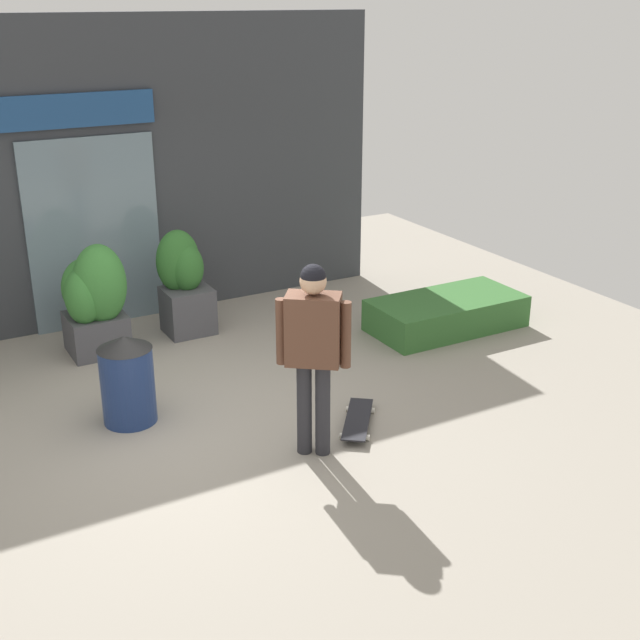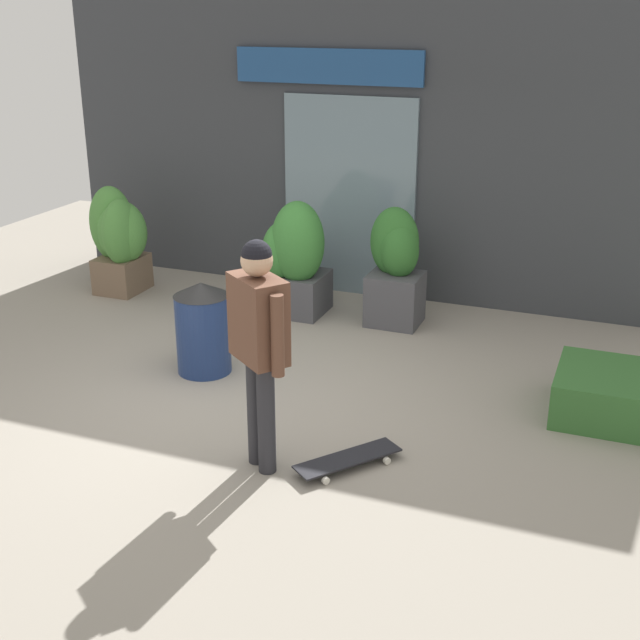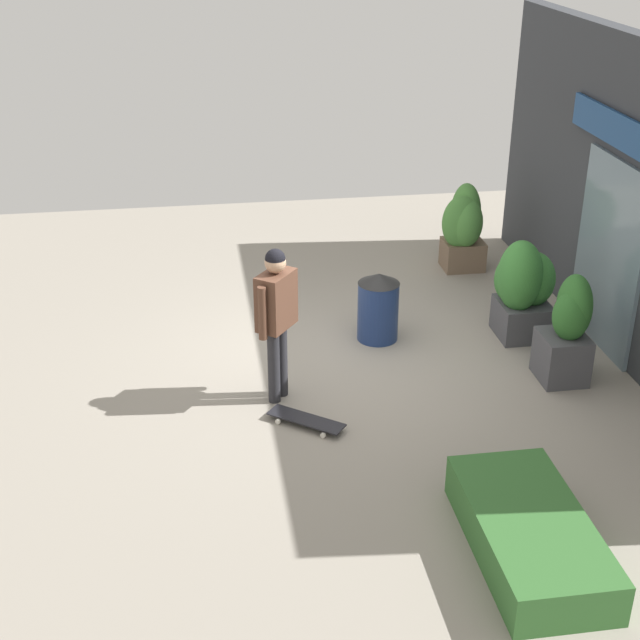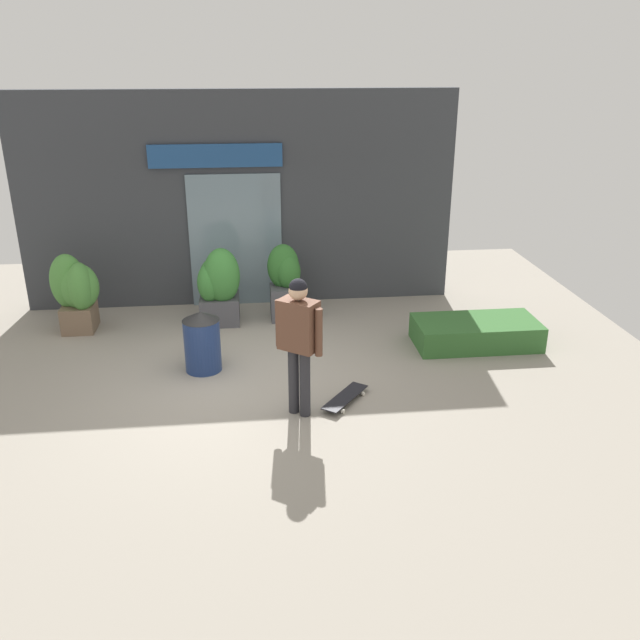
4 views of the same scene
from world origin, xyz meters
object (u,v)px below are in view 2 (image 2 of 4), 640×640
planter_box_right (119,237)px  planter_box_mid (295,256)px  trash_bin (203,327)px  skateboarder (259,332)px  planter_box_left (396,267)px  skateboard (348,459)px

planter_box_right → planter_box_mid: planter_box_mid is taller
trash_bin → planter_box_right: bearing=140.3°
planter_box_mid → trash_bin: bearing=-95.8°
skateboarder → planter_box_left: bearing=36.1°
skateboarder → planter_box_left: 3.24m
planter_box_mid → trash_bin: (-0.18, -1.74, -0.22)m
planter_box_mid → planter_box_left: bearing=6.5°
skateboarder → planter_box_right: bearing=83.9°
skateboarder → planter_box_mid: skateboarder is taller
planter_box_left → trash_bin: (-1.27, -1.86, -0.18)m
skateboard → planter_box_right: size_ratio=0.64×
planter_box_left → planter_box_right: 3.27m
planter_box_left → planter_box_mid: bearing=-173.5°
planter_box_mid → planter_box_right: bearing=-177.9°
planter_box_left → planter_box_mid: size_ratio=0.97×
planter_box_right → planter_box_mid: (2.17, 0.08, -0.02)m
skateboard → planter_box_mid: planter_box_mid is taller
skateboard → planter_box_mid: (-1.63, 2.86, 0.59)m
skateboard → planter_box_left: 3.09m
planter_box_left → planter_box_right: same height
trash_bin → planter_box_left: bearing=55.8°
planter_box_right → planter_box_mid: 2.18m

